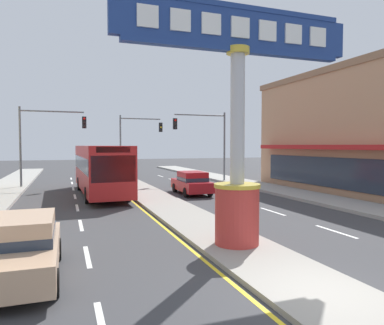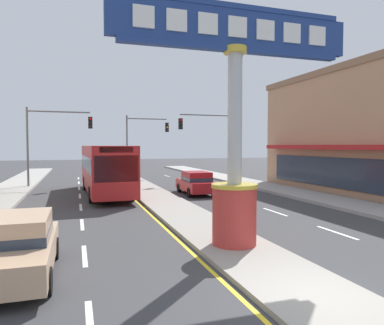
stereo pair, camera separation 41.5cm
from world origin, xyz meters
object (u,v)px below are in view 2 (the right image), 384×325
sedan_near_right_lane (16,246)px  bus_far_right_lane (105,167)px  traffic_light_median_far (142,136)px  sedan_near_left_lane (196,183)px  district_sign (235,130)px  traffic_light_left_side (52,133)px  traffic_light_right_side (212,134)px

sedan_near_right_lane → bus_far_right_lane: size_ratio=0.38×
sedan_near_right_lane → bus_far_right_lane: bearing=77.5°
traffic_light_median_far → sedan_near_left_lane: traffic_light_median_far is taller
district_sign → traffic_light_median_far: district_sign is taller
traffic_light_left_side → district_sign: bearing=-71.6°
traffic_light_left_side → sedan_near_left_lane: bearing=-36.9°
traffic_light_left_side → traffic_light_median_far: same height
district_sign → traffic_light_median_far: bearing=86.6°
bus_far_right_lane → sedan_near_left_lane: size_ratio=2.59×
traffic_light_right_side → bus_far_right_lane: bearing=-154.2°
district_sign → sedan_near_left_lane: (2.90, 12.41, -2.96)m
traffic_light_left_side → traffic_light_right_side: 12.99m
sedan_near_right_lane → sedan_near_left_lane: 15.88m
traffic_light_right_side → sedan_near_left_lane: bearing=-119.4°
traffic_light_right_side → traffic_light_median_far: same height
traffic_light_median_far → district_sign: bearing=-93.4°
sedan_near_right_lane → district_sign: bearing=5.5°
traffic_light_right_side → sedan_near_right_lane: bearing=-123.2°
district_sign → traffic_light_right_side: bearing=70.9°
sedan_near_left_lane → sedan_near_right_lane: bearing=-125.0°
district_sign → sedan_near_right_lane: bearing=-174.5°
traffic_light_left_side → traffic_light_right_side: (12.97, -0.68, 0.00)m
traffic_light_left_side → traffic_light_median_far: (7.96, 5.24, -0.05)m
bus_far_right_lane → district_sign: bearing=-78.5°
sedan_near_right_lane → sedan_near_left_lane: bearing=55.0°
sedan_near_right_lane → traffic_light_median_far: bearing=73.1°
traffic_light_right_side → sedan_near_left_lane: (-3.59, -6.37, -3.46)m
sedan_near_right_lane → sedan_near_left_lane: same height
traffic_light_median_far → sedan_near_right_lane: bearing=-106.9°
district_sign → traffic_light_median_far: 24.75m
traffic_light_right_side → traffic_light_median_far: (-5.01, 5.92, -0.05)m
traffic_light_left_side → bus_far_right_lane: (3.59, -5.23, -2.38)m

